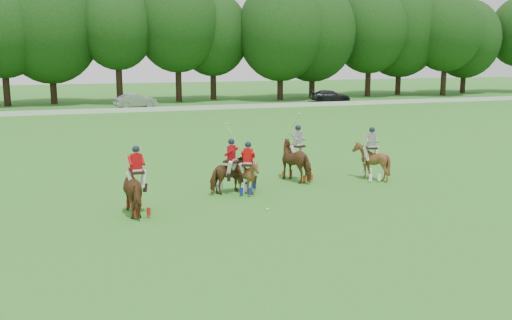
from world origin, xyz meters
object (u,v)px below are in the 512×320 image
object	(u,v)px
polo_stripe_b	(371,161)
polo_ball	(268,209)
polo_stripe_a	(298,160)
car_right	(330,96)
polo_red_b	(232,174)
polo_red_a	(137,189)
polo_red_c	(248,175)
car_mid	(136,101)

from	to	relation	value
polo_stripe_b	polo_ball	bearing A→B (deg)	-151.14
polo_stripe_a	polo_stripe_b	xyz separation A→B (m)	(3.20, -0.84, -0.06)
car_right	polo_stripe_b	xyz separation A→B (m)	(-15.97, -37.37, 0.20)
polo_red_b	polo_stripe_a	size ratio (longest dim) A/B	0.92
polo_red_a	polo_stripe_b	bearing A→B (deg)	12.33
polo_red_c	polo_ball	bearing A→B (deg)	-92.22
polo_red_c	polo_stripe_a	distance (m)	3.22
car_right	polo_red_b	bearing A→B (deg)	164.07
polo_red_c	polo_stripe_b	world-z (taller)	polo_stripe_b
polo_red_a	polo_red_b	distance (m)	4.37
polo_red_a	polo_red_b	xyz separation A→B (m)	(3.97, 1.83, -0.11)
polo_stripe_b	polo_red_c	bearing A→B (deg)	-173.06
car_right	polo_stripe_a	size ratio (longest dim) A/B	1.51
polo_red_a	polo_ball	xyz separation A→B (m)	(4.49, -1.05, -0.85)
polo_stripe_b	polo_ball	distance (m)	7.01
polo_red_c	polo_stripe_b	distance (m)	6.04
car_mid	polo_red_b	distance (m)	37.86
polo_red_a	polo_stripe_a	distance (m)	8.04
car_right	polo_ball	bearing A→B (deg)	166.45
polo_stripe_a	car_mid	bearing A→B (deg)	94.48
car_mid	polo_red_c	size ratio (longest dim) A/B	2.01
car_mid	polo_stripe_b	xyz separation A→B (m)	(6.06, -37.37, 0.16)
polo_red_c	polo_red_b	bearing A→B (deg)	158.68
polo_red_a	polo_red_b	world-z (taller)	polo_red_b
car_mid	polo_ball	size ratio (longest dim) A/B	47.29
polo_red_a	polo_stripe_a	world-z (taller)	polo_stripe_a
polo_red_a	polo_stripe_a	size ratio (longest dim) A/B	0.81
car_mid	polo_red_a	xyz separation A→B (m)	(-4.53, -39.68, 0.20)
car_mid	polo_red_b	world-z (taller)	polo_red_b
polo_stripe_b	car_right	bearing A→B (deg)	66.86
car_mid	polo_ball	bearing A→B (deg)	165.87
polo_red_b	polo_stripe_b	size ratio (longest dim) A/B	1.17
polo_red_a	polo_ball	bearing A→B (deg)	-13.11
car_mid	polo_red_a	distance (m)	39.94
polo_red_c	car_right	bearing A→B (deg)	60.04
car_right	polo_stripe_a	world-z (taller)	polo_stripe_a
car_right	polo_stripe_a	xyz separation A→B (m)	(-19.16, -36.52, 0.26)
polo_red_a	polo_stripe_b	xyz separation A→B (m)	(10.59, 2.31, -0.04)
car_right	polo_stripe_b	world-z (taller)	polo_stripe_b
car_mid	polo_red_c	world-z (taller)	polo_red_c
polo_red_c	polo_ball	size ratio (longest dim) A/B	23.55
polo_red_a	polo_stripe_a	xyz separation A→B (m)	(7.39, 3.16, 0.02)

